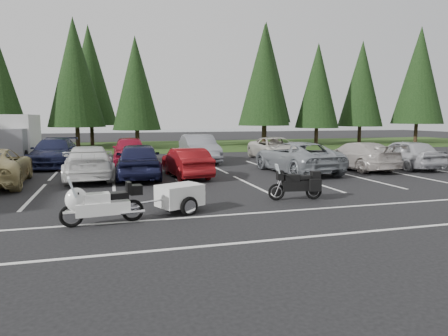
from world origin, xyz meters
TOP-DOWN VIEW (x-y plane):
  - ground at (0.00, 0.00)m, footprint 120.00×120.00m
  - grass_strip at (0.00, 24.00)m, footprint 80.00×16.00m
  - lake_water at (4.00, 55.00)m, footprint 70.00×50.00m
  - box_truck at (-8.00, 12.50)m, footprint 2.40×5.60m
  - stall_markings at (0.00, 2.00)m, footprint 32.00×16.00m
  - conifer_4 at (-5.00, 22.90)m, footprint 4.80×4.80m
  - conifer_5 at (0.00, 21.60)m, footprint 4.14×4.14m
  - conifer_6 at (12.00, 22.10)m, footprint 4.93×4.93m
  - conifer_7 at (17.50, 21.80)m, footprint 4.27×4.27m
  - conifer_8 at (23.00, 22.60)m, footprint 4.53×4.53m
  - conifer_9 at (29.00, 21.30)m, footprint 5.19×5.19m
  - conifer_back_b at (-4.00, 27.50)m, footprint 4.97×4.97m
  - conifer_back_c at (14.00, 26.80)m, footprint 5.50×5.50m
  - car_near_3 at (-3.22, 4.50)m, footprint 2.30×5.24m
  - car_near_4 at (-1.08, 4.18)m, footprint 2.18×4.90m
  - car_near_5 at (1.06, 4.00)m, footprint 1.82×4.22m
  - car_near_6 at (6.61, 4.00)m, footprint 2.91×5.70m
  - car_near_7 at (10.22, 4.19)m, footprint 2.54×5.18m
  - car_near_8 at (13.00, 3.92)m, footprint 1.90×4.58m
  - car_far_1 at (-5.31, 9.92)m, footprint 2.50×5.50m
  - car_far_2 at (-1.18, 10.16)m, footprint 2.02×4.80m
  - car_far_3 at (2.92, 9.76)m, footprint 1.83×5.08m
  - car_far_4 at (7.94, 9.71)m, footprint 2.65×5.35m
  - touring_motorcycle at (-2.51, -3.55)m, footprint 2.39×0.99m
  - cargo_trailer at (-0.39, -2.78)m, footprint 2.03×1.64m
  - adventure_motorcycle at (3.59, -2.12)m, footprint 2.11×0.98m

SIDE VIEW (x-z plane):
  - ground at x=0.00m, z-range 0.00..0.00m
  - lake_water at x=4.00m, z-range -0.01..0.01m
  - stall_markings at x=0.00m, z-range 0.00..0.01m
  - grass_strip at x=0.00m, z-range 0.00..0.01m
  - cargo_trailer at x=-0.39m, z-range 0.00..0.82m
  - adventure_motorcycle at x=3.59m, z-range 0.00..1.24m
  - touring_motorcycle at x=-2.51m, z-range 0.00..1.28m
  - car_near_5 at x=1.06m, z-range 0.00..1.35m
  - car_near_7 at x=10.22m, z-range 0.00..1.45m
  - car_far_4 at x=7.94m, z-range 0.00..1.46m
  - car_near_3 at x=-3.22m, z-range 0.00..1.50m
  - car_near_6 at x=6.61m, z-range 0.00..1.54m
  - car_near_8 at x=13.00m, z-range 0.00..1.55m
  - car_far_1 at x=-5.31m, z-range 0.00..1.56m
  - car_far_2 at x=-1.18m, z-range 0.00..1.62m
  - car_near_4 at x=-1.08m, z-range 0.00..1.64m
  - car_far_3 at x=2.92m, z-range 0.00..1.67m
  - box_truck at x=-8.00m, z-range 0.00..2.90m
  - conifer_5 at x=0.00m, z-range 0.81..10.45m
  - conifer_7 at x=17.50m, z-range 0.84..10.78m
  - conifer_8 at x=23.00m, z-range 0.89..11.45m
  - conifer_4 at x=-5.00m, z-range 0.95..12.12m
  - conifer_6 at x=12.00m, z-range 0.97..12.45m
  - conifer_back_b at x=-4.00m, z-range 0.98..12.56m
  - conifer_9 at x=29.00m, z-range 1.02..13.12m
  - conifer_back_c at x=14.00m, z-range 1.09..13.90m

